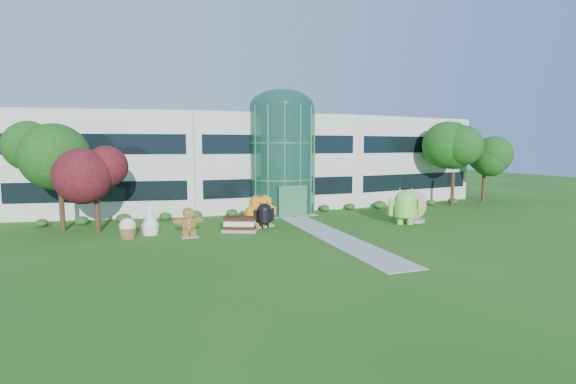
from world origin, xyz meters
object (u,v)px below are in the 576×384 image
object	(u,v)px
android_green	(405,205)
gingerbread	(189,222)
android_black	(264,213)
donut	(413,206)

from	to	relation	value
android_green	gingerbread	world-z (taller)	android_green
android_green	android_black	size ratio (longest dim) A/B	1.44
android_black	donut	distance (m)	12.42
android_green	donut	bearing A→B (deg)	51.61
android_black	gingerbread	distance (m)	6.04
donut	gingerbread	distance (m)	18.14
donut	android_black	bearing A→B (deg)	170.02
android_black	donut	size ratio (longest dim) A/B	0.84
android_black	donut	world-z (taller)	donut
android_black	gingerbread	world-z (taller)	android_black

